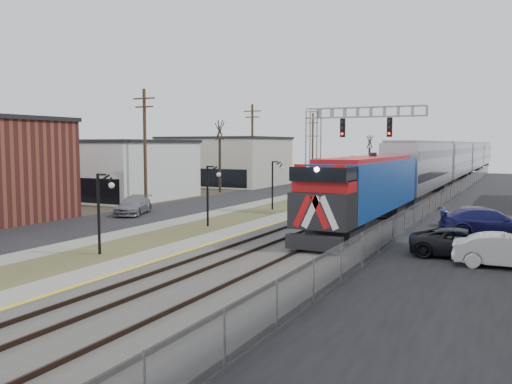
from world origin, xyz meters
The scene contains 21 objects.
ground centered at (0.00, 0.00, 0.00)m, with size 160.00×160.00×0.00m, color #473D2D.
street_west centered at (-11.50, 35.00, 0.02)m, with size 7.00×120.00×0.04m, color black.
sidewalk centered at (-7.00, 35.00, 0.04)m, with size 2.00×120.00×0.08m, color gray.
grass_median centered at (-4.00, 35.00, 0.03)m, with size 4.00×120.00×0.06m, color #4D522B.
platform centered at (-1.00, 35.00, 0.12)m, with size 2.00×120.00×0.24m, color gray.
ballast_bed centered at (4.00, 35.00, 0.10)m, with size 8.00×120.00×0.20m, color #595651.
platform_edge centered at (-0.12, 35.00, 0.24)m, with size 0.24×120.00×0.01m, color gold.
track_near centered at (2.00, 35.00, 0.28)m, with size 1.58×120.00×0.15m.
track_far centered at (5.50, 35.00, 0.28)m, with size 1.58×120.00×0.15m.
train centered at (5.50, 68.16, 2.94)m, with size 3.00×108.65×5.33m.
signal_gantry centered at (1.22, 27.99, 5.59)m, with size 9.00×1.07×8.15m.
lampposts centered at (-4.00, 18.29, 2.00)m, with size 0.14×62.14×4.00m.
utility_poles centered at (-14.50, 25.00, 5.00)m, with size 0.28×80.28×10.00m.
fence centered at (8.20, 35.00, 0.80)m, with size 0.04×120.00×1.60m, color gray.
buildings_west centered at (-21.00, 24.21, 3.01)m, with size 14.00×67.00×7.00m.
bare_trees centered at (-12.66, 38.91, 2.70)m, with size 12.30×42.30×5.95m.
car_lot_b centered at (13.82, 13.79, 0.73)m, with size 1.55×4.44×1.46m, color silver.
car_lot_c centered at (11.88, 15.26, 0.68)m, with size 2.25×4.88×1.36m, color black.
car_lot_d centered at (12.70, 21.88, 0.83)m, with size 2.31×5.69×1.65m, color navy.
car_lot_e centered at (11.84, 25.49, 0.73)m, with size 1.73×4.30×1.47m, color slate.
car_street_b centered at (-12.26, 20.62, 0.68)m, with size 1.90×4.67×1.36m, color gray.
Camera 1 is at (14.46, -11.82, 5.44)m, focal length 38.00 mm.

